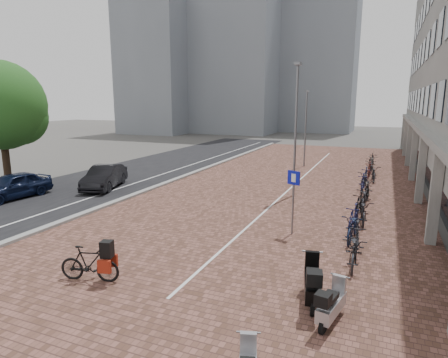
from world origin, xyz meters
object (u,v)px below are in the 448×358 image
car_dark (105,177)px  hero_bike (89,263)px  scooter_mid (312,281)px  parking_sign (293,192)px  scooter_front (331,303)px  car_navy (13,186)px

car_dark → hero_bike: bearing=-70.8°
scooter_mid → parking_sign: parking_sign is taller
scooter_front → parking_sign: 6.06m
car_navy → scooter_front: bearing=-13.4°
car_dark → scooter_mid: size_ratio=2.39×
hero_bike → parking_sign: bearing=-50.4°
scooter_front → car_navy: bearing=173.7°
car_navy → scooter_mid: 16.90m
hero_bike → scooter_mid: size_ratio=1.06×
hero_bike → scooter_mid: 6.12m
car_dark → hero_bike: size_ratio=2.25×
scooter_mid → parking_sign: size_ratio=0.69×
scooter_front → parking_sign: (-2.17, 5.54, 1.16)m
car_dark → parking_sign: parking_sign is taller
car_navy → car_dark: (2.80, 3.77, -0.01)m
hero_bike → parking_sign: 7.53m
car_navy → parking_sign: 14.69m
car_dark → scooter_front: car_dark is taller
hero_bike → scooter_mid: bearing=-92.8°
scooter_front → scooter_mid: (-0.56, 0.74, 0.08)m
car_dark → hero_bike: car_dark is taller
scooter_front → car_dark: bearing=158.3°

